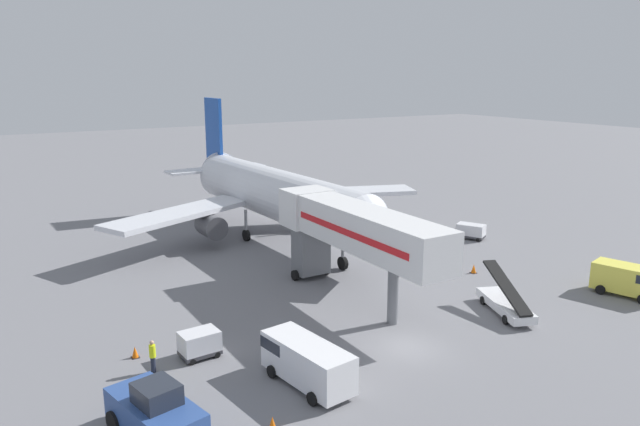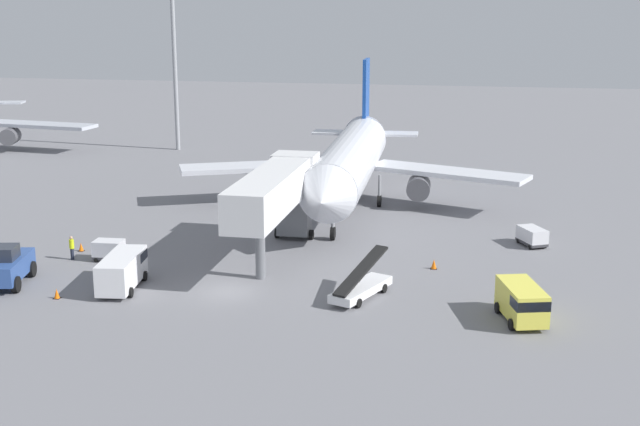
# 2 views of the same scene
# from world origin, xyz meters

# --- Properties ---
(ground_plane) EXTENTS (300.00, 300.00, 0.00)m
(ground_plane) POSITION_xyz_m (0.00, 0.00, 0.00)
(ground_plane) COLOR slate
(airplane_at_gate) EXTENTS (33.20, 35.02, 12.94)m
(airplane_at_gate) POSITION_xyz_m (4.13, 25.35, 4.42)
(airplane_at_gate) COLOR silver
(airplane_at_gate) RESTS_ON ground
(jet_bridge) EXTENTS (3.46, 16.83, 6.93)m
(jet_bridge) POSITION_xyz_m (1.40, 8.25, 5.13)
(jet_bridge) COLOR silver
(jet_bridge) RESTS_ON ground
(pushback_tug) EXTENTS (3.48, 5.51, 2.77)m
(pushback_tug) POSITION_xyz_m (-15.15, -1.42, 1.29)
(pushback_tug) COLOR #2D4C8E
(pushback_tug) RESTS_ON ground
(belt_loader_truck) EXTENTS (3.58, 5.81, 2.84)m
(belt_loader_truck) POSITION_xyz_m (8.82, 0.59, 0.74)
(belt_loader_truck) COLOR white
(belt_loader_truck) RESTS_ON ground
(service_van_far_left) EXTENTS (3.14, 4.88, 2.22)m
(service_van_far_left) POSITION_xyz_m (18.89, -1.72, 1.26)
(service_van_far_left) COLOR #E5DB4C
(service_van_far_left) RESTS_ON ground
(service_van_near_right) EXTENTS (2.82, 5.81, 2.28)m
(service_van_near_right) POSITION_xyz_m (-7.16, -0.51, 1.30)
(service_van_near_right) COLOR white
(service_van_near_right) RESTS_ON ground
(baggage_cart_rear_left) EXTENTS (2.49, 2.97, 1.44)m
(baggage_cart_rear_left) POSITION_xyz_m (20.29, 15.22, 0.80)
(baggage_cart_rear_left) COLOR #38383D
(baggage_cart_rear_left) RESTS_ON ground
(baggage_cart_far_right) EXTENTS (2.22, 1.60, 1.52)m
(baggage_cart_far_right) POSITION_xyz_m (-10.80, 5.12, 0.84)
(baggage_cart_far_right) COLOR #38383D
(baggage_cart_far_right) RESTS_ON ground
(ground_crew_worker_foreground) EXTENTS (0.35, 0.35, 1.82)m
(ground_crew_worker_foreground) POSITION_xyz_m (-13.55, 4.72, 0.96)
(ground_crew_worker_foreground) COLOR #1E2333
(ground_crew_worker_foreground) RESTS_ON ground
(safety_cone_alpha) EXTENTS (0.43, 0.43, 0.65)m
(safety_cone_alpha) POSITION_xyz_m (-10.51, -3.36, 0.32)
(safety_cone_alpha) COLOR black
(safety_cone_alpha) RESTS_ON ground
(safety_cone_bravo) EXTENTS (0.47, 0.47, 0.72)m
(safety_cone_bravo) POSITION_xyz_m (13.08, 7.66, 0.35)
(safety_cone_bravo) COLOR black
(safety_cone_bravo) RESTS_ON ground
(safety_cone_charlie) EXTENTS (0.43, 0.43, 0.66)m
(safety_cone_charlie) POSITION_xyz_m (-13.96, 6.92, 0.33)
(safety_cone_charlie) COLOR black
(safety_cone_charlie) RESTS_ON ground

